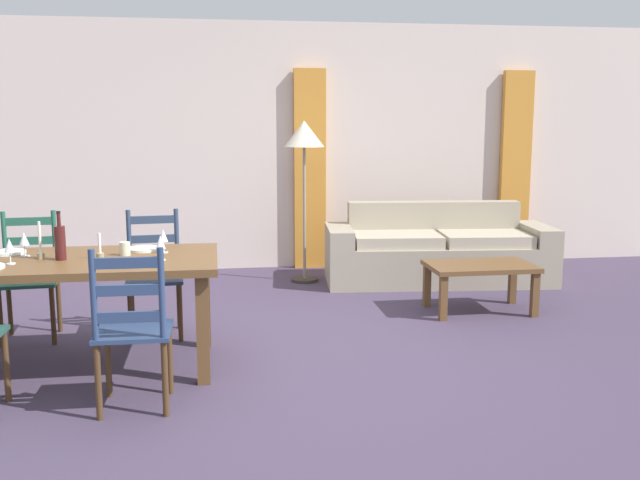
{
  "coord_description": "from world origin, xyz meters",
  "views": [
    {
      "loc": [
        -0.33,
        -4.66,
        1.63
      ],
      "look_at": [
        0.44,
        0.54,
        0.75
      ],
      "focal_mm": 39.88,
      "sensor_mm": 36.0,
      "label": 1
    }
  ],
  "objects_px": {
    "wine_glass_near_right": "(160,243)",
    "couch": "(437,253)",
    "wine_glass_near_left": "(9,247)",
    "wine_glass_far_right": "(163,237)",
    "coffee_table": "(480,271)",
    "dining_chair_far_right": "(154,274)",
    "dining_table": "(70,272)",
    "coffee_cup_primary": "(125,249)",
    "wine_glass_far_left": "(24,240)",
    "standing_lamp": "(304,144)",
    "wine_bottle": "(60,242)",
    "dining_chair_far_left": "(30,276)",
    "dining_chair_near_right": "(132,329)"
  },
  "relations": [
    {
      "from": "dining_chair_far_right",
      "to": "couch",
      "type": "distance_m",
      "value": 3.11
    },
    {
      "from": "coffee_cup_primary",
      "to": "coffee_table",
      "type": "height_order",
      "value": "coffee_cup_primary"
    },
    {
      "from": "wine_bottle",
      "to": "couch",
      "type": "distance_m",
      "value": 3.99
    },
    {
      "from": "dining_chair_far_right",
      "to": "wine_glass_far_left",
      "type": "bearing_deg",
      "value": -141.65
    },
    {
      "from": "wine_bottle",
      "to": "wine_glass_far_left",
      "type": "distance_m",
      "value": 0.3
    },
    {
      "from": "coffee_table",
      "to": "standing_lamp",
      "type": "bearing_deg",
      "value": 133.96
    },
    {
      "from": "dining_chair_near_right",
      "to": "wine_glass_far_left",
      "type": "xyz_separation_m",
      "value": [
        -0.77,
        0.88,
        0.38
      ]
    },
    {
      "from": "wine_glass_far_right",
      "to": "couch",
      "type": "distance_m",
      "value": 3.39
    },
    {
      "from": "dining_chair_near_right",
      "to": "coffee_cup_primary",
      "type": "xyz_separation_m",
      "value": [
        -0.12,
        0.82,
        0.32
      ]
    },
    {
      "from": "dining_chair_far_right",
      "to": "wine_glass_far_right",
      "type": "xyz_separation_m",
      "value": [
        0.12,
        -0.61,
        0.38
      ]
    },
    {
      "from": "wine_glass_near_right",
      "to": "couch",
      "type": "xyz_separation_m",
      "value": [
        2.6,
        2.36,
        -0.57
      ]
    },
    {
      "from": "wine_glass_far_right",
      "to": "coffee_cup_primary",
      "type": "height_order",
      "value": "wine_glass_far_right"
    },
    {
      "from": "dining_table",
      "to": "dining_chair_far_left",
      "type": "distance_m",
      "value": 0.93
    },
    {
      "from": "coffee_table",
      "to": "standing_lamp",
      "type": "height_order",
      "value": "standing_lamp"
    },
    {
      "from": "dining_chair_far_left",
      "to": "dining_chair_near_right",
      "type": "bearing_deg",
      "value": -58.95
    },
    {
      "from": "dining_chair_far_left",
      "to": "coffee_cup_primary",
      "type": "relative_size",
      "value": 10.67
    },
    {
      "from": "dining_table",
      "to": "wine_bottle",
      "type": "height_order",
      "value": "wine_bottle"
    },
    {
      "from": "wine_bottle",
      "to": "coffee_cup_primary",
      "type": "bearing_deg",
      "value": 14.25
    },
    {
      "from": "wine_bottle",
      "to": "dining_chair_near_right",
      "type": "bearing_deg",
      "value": -54.39
    },
    {
      "from": "wine_glass_near_left",
      "to": "wine_glass_far_right",
      "type": "bearing_deg",
      "value": 15.84
    },
    {
      "from": "dining_chair_near_right",
      "to": "wine_glass_far_right",
      "type": "height_order",
      "value": "dining_chair_near_right"
    },
    {
      "from": "wine_glass_near_left",
      "to": "wine_bottle",
      "type": "bearing_deg",
      "value": 19.15
    },
    {
      "from": "wine_bottle",
      "to": "wine_glass_far_left",
      "type": "relative_size",
      "value": 1.96
    },
    {
      "from": "wine_glass_far_right",
      "to": "couch",
      "type": "bearing_deg",
      "value": 38.78
    },
    {
      "from": "dining_chair_near_right",
      "to": "wine_glass_near_right",
      "type": "bearing_deg",
      "value": 78.49
    },
    {
      "from": "dining_chair_far_right",
      "to": "coffee_cup_primary",
      "type": "bearing_deg",
      "value": -100.54
    },
    {
      "from": "wine_glass_near_left",
      "to": "standing_lamp",
      "type": "bearing_deg",
      "value": 49.5
    },
    {
      "from": "dining_chair_far_left",
      "to": "coffee_cup_primary",
      "type": "bearing_deg",
      "value": -41.89
    },
    {
      "from": "wine_glass_near_right",
      "to": "couch",
      "type": "distance_m",
      "value": 3.56
    },
    {
      "from": "coffee_table",
      "to": "standing_lamp",
      "type": "relative_size",
      "value": 0.55
    },
    {
      "from": "coffee_cup_primary",
      "to": "coffee_table",
      "type": "distance_m",
      "value": 3.03
    },
    {
      "from": "wine_bottle",
      "to": "wine_glass_far_right",
      "type": "bearing_deg",
      "value": 14.34
    },
    {
      "from": "wine_glass_far_left",
      "to": "couch",
      "type": "distance_m",
      "value": 4.12
    },
    {
      "from": "dining_chair_far_left",
      "to": "wine_glass_far_left",
      "type": "distance_m",
      "value": 0.77
    },
    {
      "from": "wine_glass_near_left",
      "to": "standing_lamp",
      "type": "distance_m",
      "value": 3.38
    },
    {
      "from": "dining_chair_far_left",
      "to": "dining_chair_far_right",
      "type": "relative_size",
      "value": 1.0
    },
    {
      "from": "dining_chair_far_left",
      "to": "wine_glass_near_left",
      "type": "bearing_deg",
      "value": -82.15
    },
    {
      "from": "wine_glass_near_left",
      "to": "standing_lamp",
      "type": "xyz_separation_m",
      "value": [
        2.17,
        2.54,
        0.55
      ]
    },
    {
      "from": "dining_table",
      "to": "wine_glass_far_left",
      "type": "height_order",
      "value": "wine_glass_far_left"
    },
    {
      "from": "dining_table",
      "to": "coffee_cup_primary",
      "type": "xyz_separation_m",
      "value": [
        0.34,
        0.07,
        0.13
      ]
    },
    {
      "from": "dining_chair_far_right",
      "to": "wine_glass_near_right",
      "type": "xyz_separation_m",
      "value": [
        0.12,
        -0.88,
        0.38
      ]
    },
    {
      "from": "wine_glass_near_right",
      "to": "couch",
      "type": "height_order",
      "value": "wine_glass_near_right"
    },
    {
      "from": "coffee_cup_primary",
      "to": "dining_chair_far_left",
      "type": "bearing_deg",
      "value": 138.11
    },
    {
      "from": "wine_glass_near_right",
      "to": "coffee_table",
      "type": "bearing_deg",
      "value": 23.85
    },
    {
      "from": "wine_glass_near_left",
      "to": "wine_glass_near_right",
      "type": "relative_size",
      "value": 1.0
    },
    {
      "from": "dining_table",
      "to": "coffee_table",
      "type": "distance_m",
      "value": 3.36
    },
    {
      "from": "dining_chair_far_right",
      "to": "dining_table",
      "type": "bearing_deg",
      "value": -122.25
    },
    {
      "from": "wine_glass_far_right",
      "to": "wine_glass_near_left",
      "type": "bearing_deg",
      "value": -164.16
    },
    {
      "from": "wine_glass_near_right",
      "to": "coffee_cup_primary",
      "type": "xyz_separation_m",
      "value": [
        -0.25,
        0.21,
        -0.07
      ]
    },
    {
      "from": "couch",
      "to": "wine_glass_far_right",
      "type": "bearing_deg",
      "value": -141.22
    }
  ]
}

